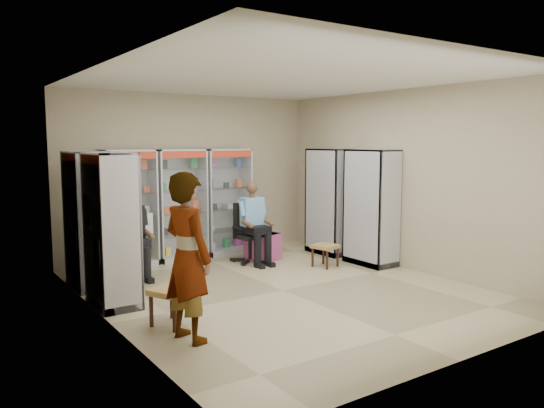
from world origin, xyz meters
TOP-DOWN VIEW (x-y plane):
  - floor at (0.00, 0.00)m, footprint 6.00×6.00m
  - room_shell at (0.00, 0.00)m, footprint 5.02×6.02m
  - cabinet_back_left at (-1.30, 2.73)m, footprint 0.90×0.50m
  - cabinet_back_mid at (-0.35, 2.73)m, footprint 0.90×0.50m
  - cabinet_back_right at (0.60, 2.73)m, footprint 0.90×0.50m
  - cabinet_right_far at (2.23, 1.60)m, footprint 0.90×0.50m
  - cabinet_right_near at (2.23, 0.50)m, footprint 0.90×0.50m
  - cabinet_left_far at (-2.23, 1.80)m, footprint 0.90×0.50m
  - cabinet_left_near at (-2.23, 0.70)m, footprint 0.90×0.50m
  - wooden_chair at (-1.55, 2.00)m, footprint 0.42×0.42m
  - seated_customer at (-1.55, 1.95)m, footprint 0.44×0.60m
  - office_chair at (0.57, 1.81)m, footprint 0.58×0.58m
  - seated_shopkeeper at (0.57, 1.76)m, footprint 0.45×0.62m
  - pink_trunk at (0.84, 1.81)m, footprint 0.62×0.61m
  - tea_glass at (0.84, 1.78)m, footprint 0.07×0.07m
  - woven_stool_a at (1.45, 0.79)m, footprint 0.46×0.46m
  - woven_stool_b at (-1.90, -0.46)m, footprint 0.58×0.58m
  - standing_man at (-1.95, -0.99)m, footprint 0.56×0.74m

SIDE VIEW (x-z plane):
  - floor at x=0.00m, z-range 0.00..0.00m
  - woven_stool_a at x=1.45m, z-range 0.00..0.38m
  - woven_stool_b at x=-1.90m, z-range 0.00..0.44m
  - pink_trunk at x=0.84m, z-range 0.00..0.49m
  - wooden_chair at x=-1.55m, z-range 0.00..0.94m
  - office_chair at x=0.57m, z-range 0.00..1.06m
  - tea_glass at x=0.84m, z-range 0.49..0.58m
  - seated_customer at x=-1.55m, z-range 0.00..1.34m
  - seated_shopkeeper at x=0.57m, z-range 0.00..1.34m
  - standing_man at x=-1.95m, z-range 0.00..1.82m
  - cabinet_back_left at x=-1.30m, z-range 0.00..2.00m
  - cabinet_back_mid at x=-0.35m, z-range 0.00..2.00m
  - cabinet_back_right at x=0.60m, z-range 0.00..2.00m
  - cabinet_right_far at x=2.23m, z-range 0.00..2.00m
  - cabinet_right_near at x=2.23m, z-range 0.00..2.00m
  - cabinet_left_far at x=-2.23m, z-range 0.00..2.00m
  - cabinet_left_near at x=-2.23m, z-range 0.00..2.00m
  - room_shell at x=0.00m, z-range 0.46..3.47m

